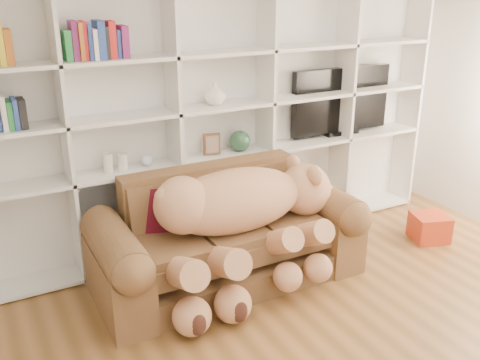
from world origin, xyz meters
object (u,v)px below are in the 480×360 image
teddy_bear (242,215)px  tv (341,102)px  sofa (227,241)px  gift_box (429,227)px

teddy_bear → tv: tv is taller
sofa → teddy_bear: (0.04, -0.18, 0.29)m
sofa → teddy_bear: size_ratio=1.28×
sofa → tv: 1.93m
teddy_bear → gift_box: bearing=-11.7°
sofa → gift_box: size_ratio=6.74×
teddy_bear → gift_box: 2.03m
sofa → teddy_bear: bearing=-76.7°
gift_box → sofa: bearing=172.1°
teddy_bear → tv: bearing=19.5°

